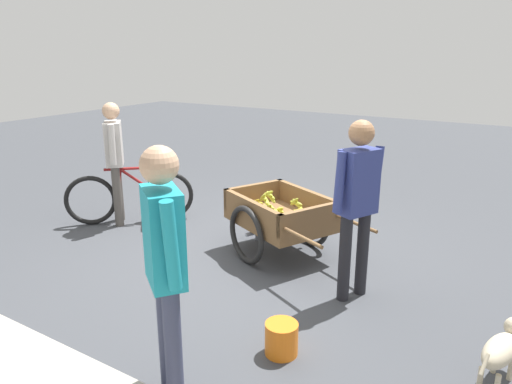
{
  "coord_description": "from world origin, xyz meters",
  "views": [
    {
      "loc": [
        -2.67,
        4.02,
        2.22
      ],
      "look_at": [
        -0.12,
        -0.14,
        0.75
      ],
      "focal_mm": 33.43,
      "sensor_mm": 36.0,
      "label": 1
    }
  ],
  "objects_px": {
    "plastic_bucket": "(281,339)",
    "bystander_person": "(165,255)",
    "dog": "(502,348)",
    "fruit_cart": "(280,217)",
    "bicycle": "(130,196)",
    "cyclist_person": "(114,153)",
    "vendor_person": "(358,195)"
  },
  "relations": [
    {
      "from": "plastic_bucket",
      "to": "bystander_person",
      "type": "height_order",
      "value": "bystander_person"
    },
    {
      "from": "plastic_bucket",
      "to": "dog",
      "type": "bearing_deg",
      "value": -160.95
    },
    {
      "from": "fruit_cart",
      "to": "bicycle",
      "type": "height_order",
      "value": "bicycle"
    },
    {
      "from": "cyclist_person",
      "to": "plastic_bucket",
      "type": "bearing_deg",
      "value": 156.57
    },
    {
      "from": "dog",
      "to": "bystander_person",
      "type": "distance_m",
      "value": 2.35
    },
    {
      "from": "cyclist_person",
      "to": "bystander_person",
      "type": "bearing_deg",
      "value": 142.22
    },
    {
      "from": "fruit_cart",
      "to": "plastic_bucket",
      "type": "distance_m",
      "value": 1.86
    },
    {
      "from": "bicycle",
      "to": "bystander_person",
      "type": "bearing_deg",
      "value": 139.78
    },
    {
      "from": "fruit_cart",
      "to": "bicycle",
      "type": "distance_m",
      "value": 2.19
    },
    {
      "from": "fruit_cart",
      "to": "vendor_person",
      "type": "bearing_deg",
      "value": 154.94
    },
    {
      "from": "fruit_cart",
      "to": "plastic_bucket",
      "type": "xyz_separation_m",
      "value": [
        -0.9,
        1.6,
        -0.31
      ]
    },
    {
      "from": "bicycle",
      "to": "vendor_person",
      "type": "bearing_deg",
      "value": 173.4
    },
    {
      "from": "cyclist_person",
      "to": "dog",
      "type": "distance_m",
      "value": 4.75
    },
    {
      "from": "fruit_cart",
      "to": "bicycle",
      "type": "xyz_separation_m",
      "value": [
        2.19,
        0.11,
        -0.09
      ]
    },
    {
      "from": "vendor_person",
      "to": "bystander_person",
      "type": "height_order",
      "value": "bystander_person"
    },
    {
      "from": "dog",
      "to": "bicycle",
      "type": "bearing_deg",
      "value": -12.43
    },
    {
      "from": "plastic_bucket",
      "to": "vendor_person",
      "type": "bearing_deg",
      "value": -97.03
    },
    {
      "from": "dog",
      "to": "plastic_bucket",
      "type": "relative_size",
      "value": 2.6
    },
    {
      "from": "bicycle",
      "to": "bystander_person",
      "type": "height_order",
      "value": "bystander_person"
    },
    {
      "from": "bicycle",
      "to": "bystander_person",
      "type": "distance_m",
      "value": 3.59
    },
    {
      "from": "vendor_person",
      "to": "dog",
      "type": "distance_m",
      "value": 1.6
    },
    {
      "from": "vendor_person",
      "to": "cyclist_person",
      "type": "xyz_separation_m",
      "value": [
        3.33,
        -0.27,
        -0.05
      ]
    },
    {
      "from": "vendor_person",
      "to": "cyclist_person",
      "type": "relative_size",
      "value": 1.04
    },
    {
      "from": "fruit_cart",
      "to": "vendor_person",
      "type": "xyz_separation_m",
      "value": [
        -1.03,
        0.48,
        0.55
      ]
    },
    {
      "from": "fruit_cart",
      "to": "dog",
      "type": "bearing_deg",
      "value": 154.58
    },
    {
      "from": "plastic_bucket",
      "to": "bystander_person",
      "type": "relative_size",
      "value": 0.15
    },
    {
      "from": "bicycle",
      "to": "plastic_bucket",
      "type": "xyz_separation_m",
      "value": [
        -3.08,
        1.49,
        -0.23
      ]
    },
    {
      "from": "bicycle",
      "to": "bystander_person",
      "type": "relative_size",
      "value": 0.73
    },
    {
      "from": "cyclist_person",
      "to": "plastic_bucket",
      "type": "xyz_separation_m",
      "value": [
        -3.19,
        1.38,
        -0.82
      ]
    },
    {
      "from": "vendor_person",
      "to": "plastic_bucket",
      "type": "bearing_deg",
      "value": 82.97
    },
    {
      "from": "dog",
      "to": "plastic_bucket",
      "type": "xyz_separation_m",
      "value": [
        1.43,
        0.49,
        -0.14
      ]
    },
    {
      "from": "bicycle",
      "to": "cyclist_person",
      "type": "xyz_separation_m",
      "value": [
        0.11,
        0.1,
        0.59
      ]
    }
  ]
}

